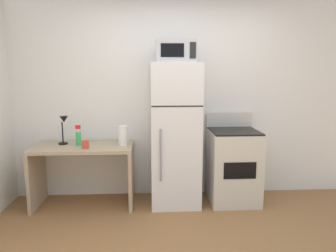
% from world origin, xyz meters
% --- Properties ---
extents(wall_back_white, '(5.00, 0.10, 2.60)m').
position_xyz_m(wall_back_white, '(0.00, 1.70, 1.30)').
color(wall_back_white, white).
rests_on(wall_back_white, ground).
extents(desk, '(1.20, 0.60, 0.75)m').
position_xyz_m(desk, '(-1.20, 1.33, 0.53)').
color(desk, tan).
rests_on(desk, ground).
extents(desk_lamp, '(0.14, 0.12, 0.35)m').
position_xyz_m(desk_lamp, '(-1.44, 1.41, 0.99)').
color(desk_lamp, black).
rests_on(desk_lamp, desk).
extents(spray_bottle, '(0.06, 0.06, 0.25)m').
position_xyz_m(spray_bottle, '(-1.26, 1.36, 0.85)').
color(spray_bottle, green).
rests_on(spray_bottle, desk).
extents(coffee_mug, '(0.08, 0.08, 0.09)m').
position_xyz_m(coffee_mug, '(-1.14, 1.18, 0.80)').
color(coffee_mug, '#D83F33').
rests_on(coffee_mug, desk).
extents(paper_towel_roll, '(0.11, 0.11, 0.24)m').
position_xyz_m(paper_towel_roll, '(-0.72, 1.33, 0.87)').
color(paper_towel_roll, white).
rests_on(paper_towel_roll, desk).
extents(refrigerator, '(0.59, 0.62, 1.74)m').
position_xyz_m(refrigerator, '(-0.08, 1.33, 0.87)').
color(refrigerator, white).
rests_on(refrigerator, ground).
extents(microwave, '(0.46, 0.35, 0.26)m').
position_xyz_m(microwave, '(-0.08, 1.31, 1.87)').
color(microwave, '#B7B7BC').
rests_on(microwave, refrigerator).
extents(oven_range, '(0.60, 0.61, 1.10)m').
position_xyz_m(oven_range, '(0.66, 1.33, 0.47)').
color(oven_range, beige).
rests_on(oven_range, ground).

